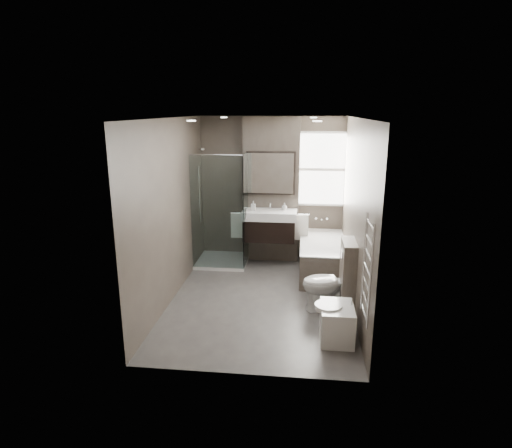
# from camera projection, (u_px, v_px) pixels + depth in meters

# --- Properties ---
(room) EXTENTS (2.70, 3.90, 2.70)m
(room) POSITION_uv_depth(u_px,v_px,m) (262.00, 213.00, 6.01)
(room) COLOR #504D4A
(room) RESTS_ON ground
(vanity_pier) EXTENTS (1.00, 0.25, 2.60)m
(vanity_pier) POSITION_uv_depth(u_px,v_px,m) (271.00, 190.00, 7.72)
(vanity_pier) COLOR #4E463E
(vanity_pier) RESTS_ON ground
(vanity) EXTENTS (0.95, 0.47, 0.66)m
(vanity) POSITION_uv_depth(u_px,v_px,m) (269.00, 225.00, 7.53)
(vanity) COLOR black
(vanity) RESTS_ON vanity_pier
(mirror_cabinet) EXTENTS (0.86, 0.08, 0.76)m
(mirror_cabinet) POSITION_uv_depth(u_px,v_px,m) (271.00, 173.00, 7.47)
(mirror_cabinet) COLOR black
(mirror_cabinet) RESTS_ON vanity_pier
(towel_left) EXTENTS (0.24, 0.06, 0.44)m
(towel_left) POSITION_uv_depth(u_px,v_px,m) (238.00, 225.00, 7.57)
(towel_left) COLOR white
(towel_left) RESTS_ON vanity_pier
(towel_right) EXTENTS (0.24, 0.06, 0.44)m
(towel_right) POSITION_uv_depth(u_px,v_px,m) (301.00, 227.00, 7.45)
(towel_right) COLOR white
(towel_right) RESTS_ON vanity_pier
(shower_enclosure) EXTENTS (0.90, 0.90, 2.00)m
(shower_enclosure) POSITION_uv_depth(u_px,v_px,m) (227.00, 238.00, 7.60)
(shower_enclosure) COLOR white
(shower_enclosure) RESTS_ON ground
(bathtub) EXTENTS (0.75, 1.60, 0.57)m
(bathtub) POSITION_uv_depth(u_px,v_px,m) (322.00, 256.00, 7.23)
(bathtub) COLOR #4E463E
(bathtub) RESTS_ON ground
(window) EXTENTS (0.98, 0.06, 1.33)m
(window) POSITION_uv_depth(u_px,v_px,m) (322.00, 169.00, 7.62)
(window) COLOR white
(window) RESTS_ON room
(toilet) EXTENTS (0.83, 0.60, 0.76)m
(toilet) POSITION_uv_depth(u_px,v_px,m) (329.00, 283.00, 5.92)
(toilet) COLOR white
(toilet) RESTS_ON ground
(cistern_box) EXTENTS (0.19, 0.55, 1.00)m
(cistern_box) POSITION_uv_depth(u_px,v_px,m) (347.00, 276.00, 5.85)
(cistern_box) COLOR #4E463E
(cistern_box) RESTS_ON ground
(bidet) EXTENTS (0.47, 0.54, 0.56)m
(bidet) POSITION_uv_depth(u_px,v_px,m) (336.00, 322.00, 5.16)
(bidet) COLOR white
(bidet) RESTS_ON ground
(towel_radiator) EXTENTS (0.03, 0.49, 1.10)m
(towel_radiator) POSITION_uv_depth(u_px,v_px,m) (367.00, 270.00, 4.39)
(towel_radiator) COLOR silver
(towel_radiator) RESTS_ON room
(soap_bottle_a) EXTENTS (0.08, 0.08, 0.17)m
(soap_bottle_a) POSITION_uv_depth(u_px,v_px,m) (253.00, 206.00, 7.46)
(soap_bottle_a) COLOR white
(soap_bottle_a) RESTS_ON vanity
(soap_bottle_b) EXTENTS (0.10, 0.10, 0.12)m
(soap_bottle_b) POSITION_uv_depth(u_px,v_px,m) (284.00, 206.00, 7.50)
(soap_bottle_b) COLOR white
(soap_bottle_b) RESTS_ON vanity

